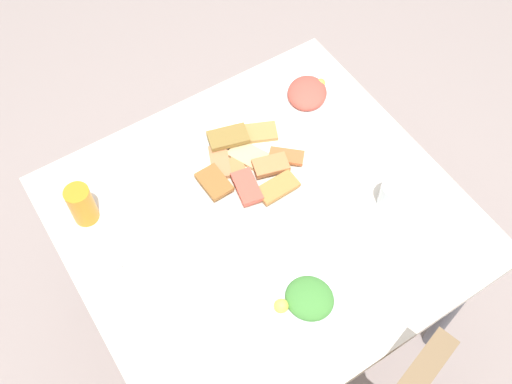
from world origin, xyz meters
TOP-DOWN VIEW (x-y plane):
  - ground_plane at (0.00, 0.00)m, footprint 6.00×6.00m
  - dining_table at (0.00, 0.00)m, footprint 1.00×0.93m
  - pide_platter at (-0.04, -0.15)m, footprint 0.34×0.34m
  - salad_plate_greens at (0.04, 0.26)m, footprint 0.22×0.22m
  - salad_plate_rice at (-0.33, -0.27)m, footprint 0.20×0.20m
  - soda_can at (0.39, -0.25)m, footprint 0.07×0.07m
  - drinking_glass at (-0.31, 0.15)m, footprint 0.08×0.08m
  - paper_napkin at (0.32, -0.07)m, footprint 0.13×0.13m
  - fork at (0.32, -0.08)m, footprint 0.20×0.04m
  - spoon at (0.32, -0.05)m, footprint 0.17×0.02m

SIDE VIEW (x-z plane):
  - ground_plane at x=0.00m, z-range 0.00..0.00m
  - dining_table at x=0.00m, z-range 0.27..0.98m
  - paper_napkin at x=0.32m, z-range 0.70..0.70m
  - fork at x=0.32m, z-range 0.70..0.71m
  - spoon at x=0.32m, z-range 0.70..0.71m
  - pide_platter at x=-0.04m, z-range 0.69..0.74m
  - salad_plate_greens at x=0.04m, z-range 0.69..0.74m
  - salad_plate_rice at x=-0.33m, z-range 0.69..0.74m
  - drinking_glass at x=-0.31m, z-range 0.70..0.79m
  - soda_can at x=0.39m, z-range 0.70..0.82m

